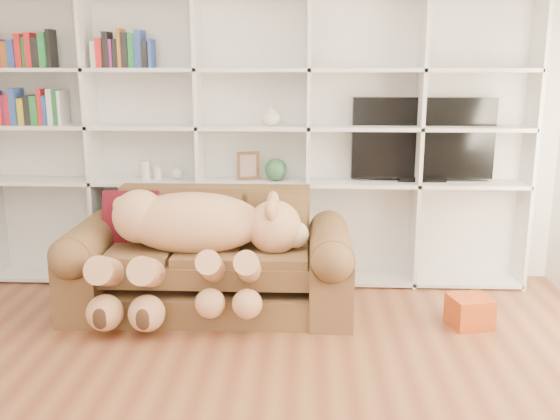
{
  "coord_description": "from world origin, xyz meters",
  "views": [
    {
      "loc": [
        0.42,
        -2.7,
        1.83
      ],
      "look_at": [
        0.24,
        1.63,
        0.78
      ],
      "focal_mm": 40.0,
      "sensor_mm": 36.0,
      "label": 1
    }
  ],
  "objects_px": {
    "sofa": "(211,266)",
    "tv": "(423,140)",
    "teddy_bear": "(193,237)",
    "gift_box": "(470,311)"
  },
  "relations": [
    {
      "from": "teddy_bear",
      "to": "gift_box",
      "type": "xyz_separation_m",
      "value": [
        1.96,
        -0.1,
        -0.49
      ]
    },
    {
      "from": "sofa",
      "to": "tv",
      "type": "bearing_deg",
      "value": 21.71
    },
    {
      "from": "teddy_bear",
      "to": "tv",
      "type": "bearing_deg",
      "value": 28.94
    },
    {
      "from": "sofa",
      "to": "gift_box",
      "type": "relative_size",
      "value": 7.7
    },
    {
      "from": "gift_box",
      "to": "sofa",
      "type": "bearing_deg",
      "value": 171.72
    },
    {
      "from": "teddy_bear",
      "to": "gift_box",
      "type": "distance_m",
      "value": 2.02
    },
    {
      "from": "sofa",
      "to": "teddy_bear",
      "type": "distance_m",
      "value": 0.34
    },
    {
      "from": "sofa",
      "to": "tv",
      "type": "distance_m",
      "value": 1.97
    },
    {
      "from": "gift_box",
      "to": "tv",
      "type": "xyz_separation_m",
      "value": [
        -0.22,
        0.93,
        1.09
      ]
    },
    {
      "from": "gift_box",
      "to": "teddy_bear",
      "type": "bearing_deg",
      "value": 177.19
    }
  ]
}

